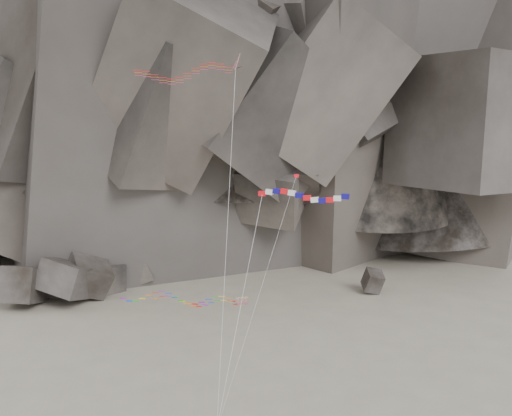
{
  "coord_description": "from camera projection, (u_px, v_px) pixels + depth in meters",
  "views": [
    {
      "loc": [
        -2.48,
        -56.07,
        29.44
      ],
      "look_at": [
        1.65,
        6.0,
        18.7
      ],
      "focal_mm": 40.0,
      "sensor_mm": 36.0,
      "label": 1
    }
  ],
  "objects": [
    {
      "name": "parafoil_kite",
      "position": [
        177.0,
        298.0,
        58.54
      ],
      "size": [
        13.74,
        10.87,
        9.19
      ],
      "rotation": [
        0.0,
        0.0,
        0.04
      ],
      "color": "yellow",
      "rests_on": "ground"
    },
    {
      "name": "banner_kite",
      "position": [
        302.0,
        197.0,
        55.46
      ],
      "size": [
        12.93,
        10.49,
        20.06
      ],
      "rotation": [
        0.0,
        0.0,
        -0.38
      ],
      "color": "red",
      "rests_on": "ground"
    },
    {
      "name": "pennant_kite",
      "position": [
        279.0,
        230.0,
        56.89
      ],
      "size": [
        8.76,
        12.39,
        21.11
      ],
      "rotation": [
        0.0,
        0.0,
        0.28
      ],
      "color": "red",
      "rests_on": "ground"
    },
    {
      "name": "ground",
      "position": [
        244.0,
        392.0,
        60.3
      ],
      "size": [
        260.0,
        260.0,
        0.0
      ],
      "primitive_type": "plane",
      "color": "gray",
      "rests_on": "ground"
    },
    {
      "name": "headland",
      "position": [
        228.0,
        50.0,
        121.98
      ],
      "size": [
        110.0,
        70.0,
        84.0
      ],
      "primitive_type": null,
      "color": "#594F49",
      "rests_on": "ground"
    },
    {
      "name": "delta_kite",
      "position": [
        180.0,
        73.0,
        54.71
      ],
      "size": [
        10.9,
        11.38,
        33.18
      ],
      "rotation": [
        0.0,
        0.0,
        0.13
      ],
      "color": "red",
      "rests_on": "ground"
    },
    {
      "name": "boulder_field",
      "position": [
        86.0,
        281.0,
        91.13
      ],
      "size": [
        58.8,
        19.57,
        9.22
      ],
      "color": "#47423F",
      "rests_on": "ground"
    }
  ]
}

